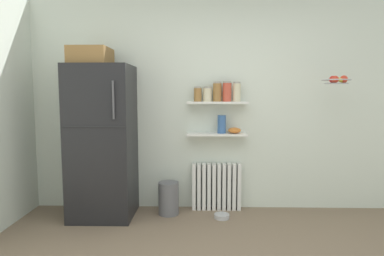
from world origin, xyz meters
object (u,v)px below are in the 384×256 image
at_px(storage_jar_4, 237,92).
at_px(shelf_bowl, 234,130).
at_px(storage_jar_0, 198,94).
at_px(storage_jar_1, 207,94).
at_px(radiator, 216,187).
at_px(trash_bin, 169,198).
at_px(hanging_fruit_basket, 337,80).
at_px(storage_jar_2, 217,92).
at_px(storage_jar_3, 227,92).
at_px(vase, 222,124).
at_px(refrigerator, 102,138).
at_px(pet_food_bowl, 222,216).

relative_size(storage_jar_4, shelf_bowl, 1.50).
height_order(storage_jar_0, storage_jar_1, storage_jar_0).
height_order(radiator, trash_bin, radiator).
distance_m(storage_jar_1, hanging_fruit_basket, 1.45).
distance_m(storage_jar_2, storage_jar_3, 0.12).
xyz_separation_m(storage_jar_1, hanging_fruit_basket, (1.42, -0.27, 0.15)).
bearing_deg(shelf_bowl, storage_jar_2, 180.00).
xyz_separation_m(shelf_bowl, trash_bin, (-0.79, -0.15, -0.80)).
distance_m(vase, trash_bin, 1.09).
bearing_deg(shelf_bowl, storage_jar_1, 180.00).
distance_m(storage_jar_0, shelf_bowl, 0.62).
xyz_separation_m(refrigerator, storage_jar_0, (1.10, 0.22, 0.51)).
height_order(trash_bin, pet_food_bowl, trash_bin).
relative_size(storage_jar_3, hanging_fruit_basket, 0.78).
xyz_separation_m(storage_jar_3, shelf_bowl, (0.09, 0.00, -0.47)).
distance_m(radiator, storage_jar_1, 1.14).
relative_size(shelf_bowl, trash_bin, 0.40).
relative_size(storage_jar_1, vase, 0.81).
height_order(radiator, storage_jar_3, storage_jar_3).
xyz_separation_m(storage_jar_4, trash_bin, (-0.81, -0.15, -1.26)).
distance_m(refrigerator, pet_food_bowl, 1.65).
distance_m(storage_jar_4, shelf_bowl, 0.46).
xyz_separation_m(storage_jar_2, trash_bin, (-0.58, -0.15, -1.26)).
height_order(storage_jar_2, storage_jar_3, storage_jar_3).
bearing_deg(vase, storage_jar_2, 180.00).
height_order(storage_jar_0, trash_bin, storage_jar_0).
distance_m(radiator, trash_bin, 0.61).
bearing_deg(storage_jar_3, trash_bin, -167.50).
bearing_deg(storage_jar_0, shelf_bowl, 0.00).
bearing_deg(refrigerator, storage_jar_4, 7.88).
bearing_deg(storage_jar_2, pet_food_bowl, -79.94).
relative_size(refrigerator, shelf_bowl, 12.53).
bearing_deg(trash_bin, shelf_bowl, 11.04).
height_order(storage_jar_0, storage_jar_4, storage_jar_4).
distance_m(storage_jar_0, pet_food_bowl, 1.46).
height_order(radiator, storage_jar_1, storage_jar_1).
height_order(storage_jar_4, trash_bin, storage_jar_4).
height_order(storage_jar_4, vase, storage_jar_4).
bearing_deg(storage_jar_4, hanging_fruit_basket, -14.36).
bearing_deg(storage_jar_3, shelf_bowl, 0.00).
height_order(refrigerator, storage_jar_4, refrigerator).
xyz_separation_m(pet_food_bowl, hanging_fruit_basket, (1.25, 0.00, 1.56)).
height_order(storage_jar_3, trash_bin, storage_jar_3).
relative_size(radiator, storage_jar_1, 3.37).
xyz_separation_m(storage_jar_2, storage_jar_3, (0.12, -0.00, 0.00)).
bearing_deg(shelf_bowl, storage_jar_4, 0.00).
xyz_separation_m(storage_jar_2, vase, (0.06, 0.00, -0.39)).
bearing_deg(vase, radiator, 152.25).
bearing_deg(storage_jar_4, refrigerator, -172.12).
bearing_deg(vase, pet_food_bowl, -91.59).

